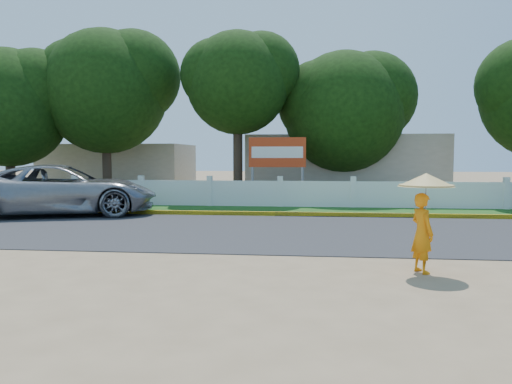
{
  "coord_description": "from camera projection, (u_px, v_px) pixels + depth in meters",
  "views": [
    {
      "loc": [
        1.28,
        -9.55,
        2.15
      ],
      "look_at": [
        0.0,
        2.0,
        1.3
      ],
      "focal_mm": 35.0,
      "sensor_mm": 36.0,
      "label": 1
    }
  ],
  "objects": [
    {
      "name": "curb",
      "position": [
        275.0,
        214.0,
        17.73
      ],
      "size": [
        40.0,
        0.18,
        0.16
      ],
      "primitive_type": "cube",
      "color": "yellow",
      "rests_on": "ground"
    },
    {
      "name": "monk_with_parasol",
      "position": [
        424.0,
        208.0,
        9.08
      ],
      "size": [
        1.01,
        1.01,
        1.83
      ],
      "color": "orange",
      "rests_on": "ground"
    },
    {
      "name": "ground",
      "position": [
        245.0,
        265.0,
        9.76
      ],
      "size": [
        120.0,
        120.0,
        0.0
      ],
      "primitive_type": "plane",
      "color": "#9E8460",
      "rests_on": "ground"
    },
    {
      "name": "billboard",
      "position": [
        277.0,
        156.0,
        21.82
      ],
      "size": [
        2.5,
        0.13,
        2.95
      ],
      "color": "gray",
      "rests_on": "ground"
    },
    {
      "name": "tree_row",
      "position": [
        399.0,
        91.0,
        22.63
      ],
      "size": [
        37.76,
        8.06,
        9.43
      ],
      "color": "#473828",
      "rests_on": "ground"
    },
    {
      "name": "road",
      "position": [
        266.0,
        231.0,
        14.22
      ],
      "size": [
        60.0,
        7.0,
        0.02
      ],
      "primitive_type": "cube",
      "color": "#38383A",
      "rests_on": "ground"
    },
    {
      "name": "building_near",
      "position": [
        343.0,
        166.0,
        27.16
      ],
      "size": [
        10.0,
        6.0,
        3.2
      ],
      "primitive_type": "cube",
      "color": "#B7AD99",
      "rests_on": "ground"
    },
    {
      "name": "vehicle",
      "position": [
        63.0,
        190.0,
        17.98
      ],
      "size": [
        7.22,
        4.99,
        1.83
      ],
      "primitive_type": "imported",
      "rotation": [
        0.0,
        0.0,
        1.9
      ],
      "color": "gray",
      "rests_on": "ground"
    },
    {
      "name": "building_far",
      "position": [
        120.0,
        168.0,
        29.59
      ],
      "size": [
        8.0,
        5.0,
        2.8
      ],
      "primitive_type": "cube",
      "color": "#B7AD99",
      "rests_on": "ground"
    },
    {
      "name": "grass_verge",
      "position": [
        278.0,
        211.0,
        19.42
      ],
      "size": [
        60.0,
        3.5,
        0.03
      ],
      "primitive_type": "cube",
      "color": "#2D601E",
      "rests_on": "ground"
    },
    {
      "name": "fence",
      "position": [
        280.0,
        194.0,
        20.82
      ],
      "size": [
        40.0,
        0.1,
        1.1
      ],
      "primitive_type": "cube",
      "color": "silver",
      "rests_on": "ground"
    }
  ]
}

